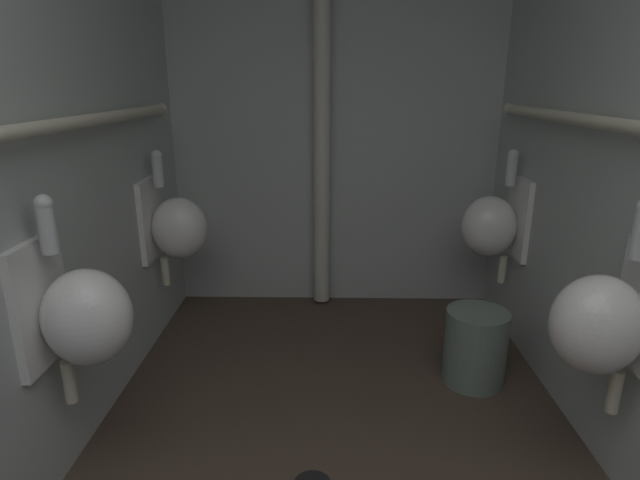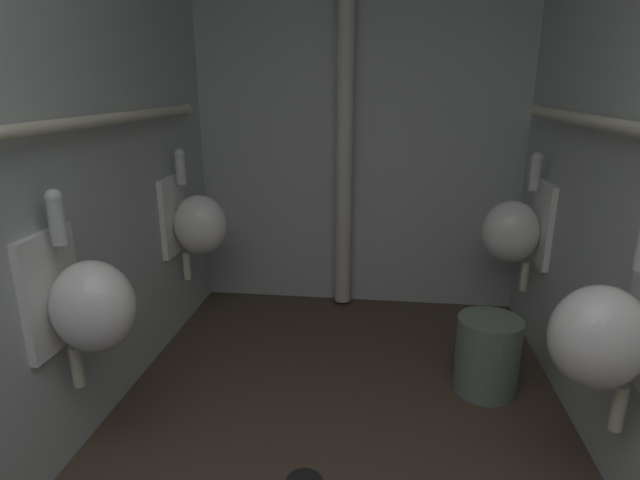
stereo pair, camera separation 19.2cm
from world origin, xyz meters
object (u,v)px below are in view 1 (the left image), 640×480
urinal_left_far (175,226)px  urinal_right_far (493,224)px  waste_bin (475,347)px  urinal_right_mid (604,322)px  urinal_left_mid (81,314)px  standpipe_back_wall (322,104)px

urinal_left_far → urinal_right_far: 1.74m
waste_bin → urinal_right_mid: bearing=-74.6°
urinal_left_mid → urinal_left_far: same height
urinal_left_mid → urinal_right_mid: 1.74m
urinal_right_mid → standpipe_back_wall: 1.98m
urinal_left_mid → standpipe_back_wall: 1.89m
urinal_left_mid → urinal_right_far: (1.74, 1.18, 0.00)m
urinal_left_mid → waste_bin: bearing=23.5°
urinal_left_mid → urinal_left_far: size_ratio=1.00×
urinal_right_mid → standpipe_back_wall: standpipe_back_wall is taller
urinal_right_far → waste_bin: bearing=-110.7°
urinal_left_far → urinal_right_mid: same height
urinal_left_mid → standpipe_back_wall: bearing=63.7°
urinal_right_far → waste_bin: size_ratio=2.03×
urinal_right_far → waste_bin: 0.72m
waste_bin → urinal_right_far: bearing=69.3°
urinal_left_mid → urinal_left_far: bearing=90.0°
urinal_left_mid → urinal_left_far: 1.11m
standpipe_back_wall → waste_bin: bearing=-50.6°
urinal_right_far → waste_bin: (-0.19, -0.51, -0.48)m
urinal_right_far → standpipe_back_wall: 1.22m
urinal_right_far → urinal_left_mid: bearing=-145.9°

